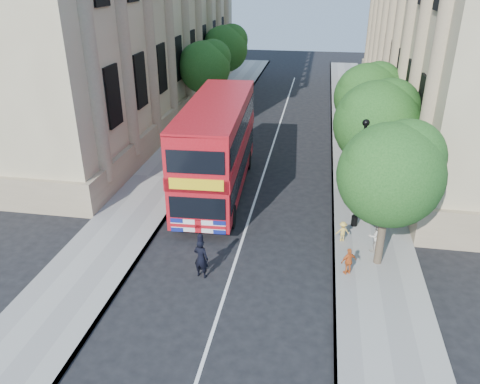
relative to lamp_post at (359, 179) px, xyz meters
The scene contains 15 objects.
ground 8.20m from the lamp_post, 129.81° to the right, with size 120.00×120.00×0.00m, color black.
pavement_right 4.75m from the lamp_post, 79.38° to the left, with size 3.50×80.00×0.12m, color gray.
pavement_left 11.73m from the lamp_post, 159.59° to the left, with size 3.50×80.00×0.12m, color gray.
tree_right_near 3.54m from the lamp_post, 74.15° to the right, with size 4.00×4.00×6.08m.
tree_right_mid 3.70m from the lamp_post, 74.48° to the left, with size 4.20×4.20×6.37m.
tree_right_far 9.25m from the lamp_post, 84.67° to the left, with size 4.00×4.00×6.15m.
tree_left_far 19.52m from the lamp_post, 124.35° to the left, with size 4.00×4.00×6.30m.
tree_left_back 26.51m from the lamp_post, 114.51° to the left, with size 4.20×4.20×6.65m.
lamp_post is the anchor object (origin of this frame).
double_decker_bus 7.66m from the lamp_post, 158.96° to the left, with size 3.35×10.78×4.92m.
box_van 8.95m from the lamp_post, 146.94° to the left, with size 2.39×5.12×2.85m.
police_constable 8.08m from the lamp_post, 140.79° to the right, with size 0.61×0.40×1.67m, color black.
woman_pedestrian 2.78m from the lamp_post, 70.81° to the right, with size 0.71×0.55×1.46m, color beige.
child_a 4.42m from the lamp_post, 96.26° to the right, with size 0.67×0.28×1.14m, color orange.
child_b 2.51m from the lamp_post, 111.93° to the right, with size 0.60×0.35×0.93m, color #E2BB4D.
Camera 1 is at (2.98, -13.87, 10.96)m, focal length 35.00 mm.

